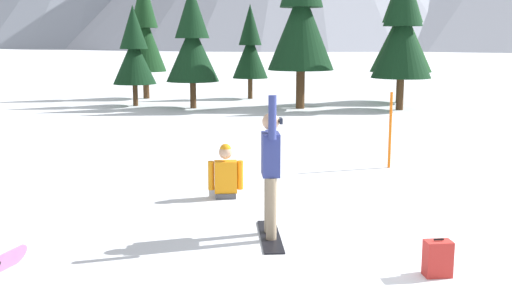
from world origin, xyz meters
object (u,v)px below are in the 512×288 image
object	(u,v)px
pine_tree_tall	(301,12)
pine_tree_young	(403,30)
pine_tree_broad	(402,26)
pine_tree_slender	(250,47)
pine_tree_leaning	(192,41)
pine_tree_short	(144,31)
snowboarder_foreground	(271,170)
snowboarder_midground	(225,177)
backpack_red	(437,259)
trail_marker_pole	(390,130)
pine_tree_twin	(134,51)

from	to	relation	value
pine_tree_tall	pine_tree_young	bearing A→B (deg)	2.04
pine_tree_broad	pine_tree_slender	bearing A→B (deg)	175.49
pine_tree_leaning	pine_tree_short	bearing A→B (deg)	132.62
snowboarder_foreground	snowboarder_midground	world-z (taller)	snowboarder_foreground
snowboarder_foreground	pine_tree_young	world-z (taller)	pine_tree_young
pine_tree_tall	pine_tree_young	distance (m)	4.10
snowboarder_foreground	backpack_red	world-z (taller)	snowboarder_foreground
trail_marker_pole	pine_tree_tall	xyz separation A→B (m)	(-3.09, 11.34, 3.09)
pine_tree_short	trail_marker_pole	bearing A→B (deg)	-52.90
pine_tree_slender	pine_tree_broad	world-z (taller)	pine_tree_broad
pine_tree_leaning	snowboarder_foreground	bearing A→B (deg)	-70.61
pine_tree_leaning	pine_tree_twin	bearing A→B (deg)	170.60
backpack_red	pine_tree_leaning	world-z (taller)	pine_tree_leaning
backpack_red	pine_tree_young	world-z (taller)	pine_tree_young
backpack_red	pine_tree_twin	bearing A→B (deg)	121.04
pine_tree_young	snowboarder_foreground	bearing A→B (deg)	-99.69
pine_tree_young	pine_tree_short	bearing A→B (deg)	166.28
snowboarder_foreground	pine_tree_leaning	xyz separation A→B (m)	(-5.58, 15.86, 1.76)
snowboarder_foreground	trail_marker_pole	size ratio (longest dim) A/B	1.23
pine_tree_short	pine_tree_leaning	bearing A→B (deg)	-47.38
snowboarder_midground	pine_tree_young	size ratio (longest dim) A/B	0.31
pine_tree_leaning	pine_tree_short	size ratio (longest dim) A/B	0.85
backpack_red	pine_tree_slender	distance (m)	22.36
trail_marker_pole	pine_tree_young	distance (m)	11.76
snowboarder_midground	pine_tree_broad	xyz separation A→B (m)	(4.18, 17.54, 3.08)
pine_tree_tall	pine_tree_young	world-z (taller)	pine_tree_tall
snowboarder_foreground	pine_tree_leaning	world-z (taller)	pine_tree_leaning
pine_tree_slender	pine_tree_tall	distance (m)	4.93
snowboarder_foreground	snowboarder_midground	xyz separation A→B (m)	(-1.15, 2.21, -0.65)
snowboarder_foreground	pine_tree_young	bearing A→B (deg)	80.31
pine_tree_twin	pine_tree_young	distance (m)	11.16
backpack_red	pine_tree_young	size ratio (longest dim) A/B	0.08
pine_tree_young	pine_tree_leaning	bearing A→B (deg)	-174.66
pine_tree_young	pine_tree_short	size ratio (longest dim) A/B	0.99
trail_marker_pole	pine_tree_short	world-z (taller)	pine_tree_short
snowboarder_midground	pine_tree_young	xyz separation A→B (m)	(4.00, 14.45, 2.86)
pine_tree_slender	pine_tree_young	world-z (taller)	pine_tree_young
snowboarder_foreground	pine_tree_broad	world-z (taller)	pine_tree_broad
trail_marker_pole	pine_tree_broad	distance (m)	14.84
pine_tree_slender	pine_tree_short	xyz separation A→B (m)	(-4.99, -0.76, 0.78)
snowboarder_foreground	pine_tree_short	xyz separation A→B (m)	(-8.96, 19.54, 2.24)
pine_tree_tall	pine_tree_short	size ratio (longest dim) A/B	1.22
pine_tree_slender	pine_tree_leaning	size ratio (longest dim) A/B	0.89
pine_tree_tall	pine_tree_leaning	bearing A→B (deg)	-171.66
trail_marker_pole	pine_tree_young	size ratio (longest dim) A/B	0.29
snowboarder_foreground	pine_tree_tall	bearing A→B (deg)	94.11
snowboarder_foreground	pine_tree_tall	world-z (taller)	pine_tree_tall
snowboarder_midground	trail_marker_pole	xyz separation A→B (m)	(3.06, 2.96, 0.50)
snowboarder_midground	trail_marker_pole	size ratio (longest dim) A/B	1.09
snowboarder_foreground	pine_tree_broad	xyz separation A→B (m)	(3.03, 19.74, 2.43)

